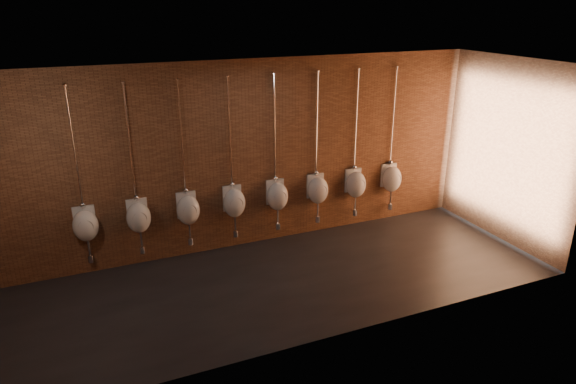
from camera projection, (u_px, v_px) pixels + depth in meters
name	position (u px, v px, depth m)	size (l,w,h in m)	color
ground	(281.00, 282.00, 7.86)	(8.50, 8.50, 0.00)	black
room_shell	(281.00, 157.00, 7.15)	(8.54, 3.04, 3.22)	black
urinal_0	(85.00, 224.00, 7.76)	(0.39, 0.34, 2.72)	silver
urinal_1	(139.00, 216.00, 8.05)	(0.39, 0.34, 2.72)	silver
urinal_2	(188.00, 209.00, 8.34)	(0.39, 0.34, 2.72)	silver
urinal_3	(234.00, 202.00, 8.62)	(0.39, 0.34, 2.72)	silver
urinal_4	(277.00, 195.00, 8.91)	(0.39, 0.34, 2.72)	silver
urinal_5	(318.00, 189.00, 9.20)	(0.39, 0.34, 2.72)	silver
urinal_6	(356.00, 183.00, 9.49)	(0.39, 0.34, 2.72)	silver
urinal_7	(392.00, 178.00, 9.77)	(0.39, 0.34, 2.72)	silver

